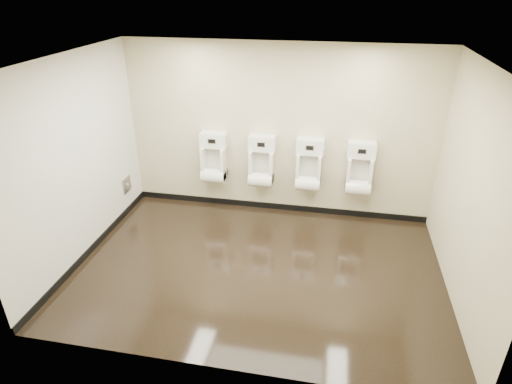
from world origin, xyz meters
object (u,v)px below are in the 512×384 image
(access_panel, at_px, (127,184))
(urinal_1, at_px, (262,165))
(urinal_2, at_px, (309,168))
(urinal_0, at_px, (214,161))
(urinal_3, at_px, (359,172))

(access_panel, relative_size, urinal_1, 0.30)
(urinal_2, bearing_deg, access_panel, -172.40)
(access_panel, relative_size, urinal_2, 0.30)
(urinal_1, height_order, urinal_2, same)
(urinal_0, xyz_separation_m, urinal_1, (0.81, 0.00, 0.00))
(access_panel, bearing_deg, urinal_1, 10.18)
(urinal_0, distance_m, urinal_1, 0.81)
(access_panel, distance_m, urinal_3, 3.85)
(urinal_2, xyz_separation_m, urinal_3, (0.80, 0.00, 0.00))
(access_panel, relative_size, urinal_0, 0.30)
(urinal_3, bearing_deg, access_panel, -173.97)
(urinal_0, relative_size, urinal_3, 1.00)
(urinal_1, distance_m, urinal_3, 1.57)
(urinal_0, height_order, urinal_1, same)
(urinal_2, bearing_deg, urinal_3, 0.00)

